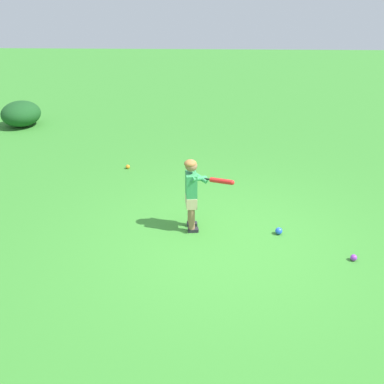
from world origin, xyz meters
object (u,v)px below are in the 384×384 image
(child_batter, at_px, (193,189))
(play_ball_behind_batter, at_px, (128,167))
(play_ball_center_lawn, at_px, (193,200))
(play_ball_far_right, at_px, (354,258))
(play_ball_midfield, at_px, (279,231))

(child_batter, bearing_deg, play_ball_behind_batter, 121.13)
(play_ball_center_lawn, bearing_deg, play_ball_far_right, -36.19)
(play_ball_midfield, distance_m, play_ball_far_right, 1.07)
(play_ball_far_right, bearing_deg, play_ball_behind_batter, 139.44)
(play_ball_center_lawn, xyz_separation_m, play_ball_midfield, (1.26, -0.95, 0.01))
(play_ball_center_lawn, relative_size, play_ball_far_right, 0.95)
(child_batter, relative_size, play_ball_far_right, 12.55)
(play_ball_center_lawn, bearing_deg, play_ball_midfield, -36.79)
(child_batter, height_order, play_ball_behind_batter, child_batter)
(play_ball_center_lawn, bearing_deg, child_batter, -87.57)
(play_ball_behind_batter, relative_size, play_ball_midfield, 0.79)
(play_ball_midfield, bearing_deg, child_batter, 175.37)
(child_batter, xyz_separation_m, play_ball_far_right, (2.10, -0.72, -0.61))
(play_ball_behind_batter, bearing_deg, play_ball_far_right, -40.56)
(child_batter, xyz_separation_m, play_ball_midfield, (1.23, -0.10, -0.60))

